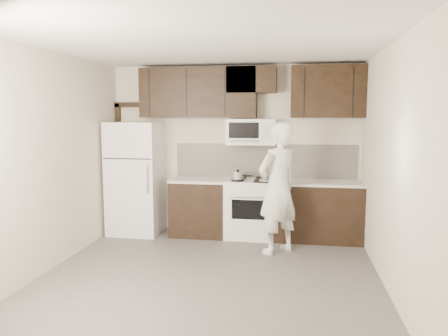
% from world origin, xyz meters
% --- Properties ---
extents(floor, '(4.50, 4.50, 0.00)m').
position_xyz_m(floor, '(0.00, 0.00, 0.00)').
color(floor, '#53514E').
rests_on(floor, ground).
extents(back_wall, '(4.00, 0.00, 4.00)m').
position_xyz_m(back_wall, '(0.00, 2.25, 1.35)').
color(back_wall, beige).
rests_on(back_wall, ground).
extents(ceiling, '(4.50, 4.50, 0.00)m').
position_xyz_m(ceiling, '(0.00, 0.00, 2.70)').
color(ceiling, white).
rests_on(ceiling, back_wall).
extents(counter_run, '(2.95, 0.64, 0.91)m').
position_xyz_m(counter_run, '(0.60, 1.94, 0.46)').
color(counter_run, black).
rests_on(counter_run, floor).
extents(stove, '(0.76, 0.66, 0.94)m').
position_xyz_m(stove, '(0.30, 1.94, 0.46)').
color(stove, white).
rests_on(stove, floor).
extents(backsplash, '(2.90, 0.02, 0.54)m').
position_xyz_m(backsplash, '(0.50, 2.24, 1.18)').
color(backsplash, beige).
rests_on(backsplash, counter_run).
extents(upper_cabinets, '(3.48, 0.35, 0.78)m').
position_xyz_m(upper_cabinets, '(0.21, 2.08, 2.28)').
color(upper_cabinets, black).
rests_on(upper_cabinets, back_wall).
extents(microwave, '(0.76, 0.42, 0.40)m').
position_xyz_m(microwave, '(0.30, 2.06, 1.65)').
color(microwave, white).
rests_on(microwave, upper_cabinets).
extents(refrigerator, '(0.80, 0.76, 1.80)m').
position_xyz_m(refrigerator, '(-1.55, 1.89, 0.90)').
color(refrigerator, white).
rests_on(refrigerator, floor).
extents(door_trim, '(0.50, 0.08, 2.12)m').
position_xyz_m(door_trim, '(-1.92, 2.21, 1.25)').
color(door_trim, black).
rests_on(door_trim, floor).
extents(saucepan, '(0.32, 0.19, 0.18)m').
position_xyz_m(saucepan, '(0.12, 1.79, 0.98)').
color(saucepan, silver).
rests_on(saucepan, stove).
extents(baking_tray, '(0.41, 0.33, 0.02)m').
position_xyz_m(baking_tray, '(0.57, 1.76, 0.92)').
color(baking_tray, black).
rests_on(baking_tray, counter_run).
extents(pizza, '(0.28, 0.28, 0.02)m').
position_xyz_m(pizza, '(0.57, 1.76, 0.94)').
color(pizza, beige).
rests_on(pizza, baking_tray).
extents(person, '(0.78, 0.78, 1.83)m').
position_xyz_m(person, '(0.75, 1.21, 0.91)').
color(person, white).
rests_on(person, floor).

